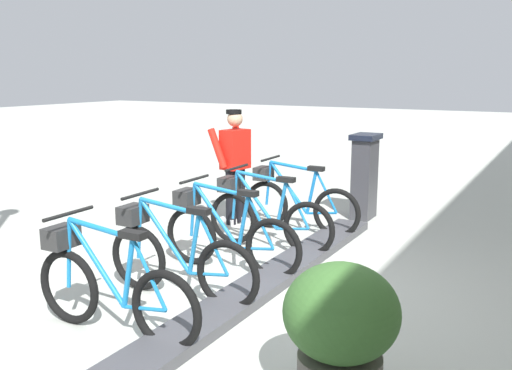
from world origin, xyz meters
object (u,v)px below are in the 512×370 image
bike_docked_0 (296,201)px  bike_docked_2 (225,233)px  payment_kiosk (364,175)px  worker_near_rack (235,163)px  bike_docked_1 (264,215)px  bike_docked_4 (107,286)px  planter_bush (341,328)px  bike_docked_3 (174,256)px

bike_docked_0 → bike_docked_2: size_ratio=1.00×
payment_kiosk → worker_near_rack: worker_near_rack is taller
bike_docked_1 → bike_docked_2: 0.90m
bike_docked_1 → bike_docked_4: same height
bike_docked_0 → planter_bush: (-2.05, 3.60, 0.11)m
bike_docked_1 → planter_bush: bike_docked_1 is taller
worker_near_rack → bike_docked_4: bearing=104.8°
payment_kiosk → worker_near_rack: 1.98m
bike_docked_3 → bike_docked_4: 0.90m
payment_kiosk → bike_docked_4: bearing=83.2°
planter_bush → bike_docked_4: bearing=-0.1°
payment_kiosk → bike_docked_3: payment_kiosk is taller
bike_docked_3 → worker_near_rack: (0.93, -2.62, 0.48)m
worker_near_rack → bike_docked_1: bearing=138.6°
planter_bush → bike_docked_2: bearing=-41.3°
payment_kiosk → bike_docked_3: (0.57, 3.88, -0.24)m
bike_docked_4 → bike_docked_1: bearing=-90.0°
payment_kiosk → planter_bush: 5.01m
payment_kiosk → planter_bush: payment_kiosk is taller
bike_docked_3 → worker_near_rack: bearing=-70.4°
worker_near_rack → payment_kiosk: bearing=-140.1°
bike_docked_1 → planter_bush: bearing=127.2°
worker_near_rack → planter_bush: size_ratio=1.71×
bike_docked_0 → bike_docked_4: same height
bike_docked_4 → planter_bush: (-2.05, 0.00, 0.11)m
payment_kiosk → bike_docked_0: size_ratio=0.74×
bike_docked_1 → worker_near_rack: size_ratio=1.04×
bike_docked_0 → bike_docked_4: bearing=90.0°
bike_docked_2 → bike_docked_4: (0.00, 1.80, 0.00)m
bike_docked_4 → worker_near_rack: worker_near_rack is taller
worker_near_rack → planter_bush: bearing=130.3°
bike_docked_0 → bike_docked_1: size_ratio=1.00×
bike_docked_1 → payment_kiosk: bearing=-105.3°
payment_kiosk → bike_docked_1: size_ratio=0.74×
bike_docked_4 → payment_kiosk: bearing=-96.8°
bike_docked_3 → bike_docked_4: bearing=90.0°
bike_docked_2 → worker_near_rack: worker_near_rack is taller
bike_docked_3 → bike_docked_2: bearing=-90.0°
bike_docked_0 → bike_docked_3: same height
bike_docked_2 → worker_near_rack: size_ratio=1.04×
bike_docked_2 → bike_docked_3: same height
bike_docked_1 → bike_docked_3: same height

